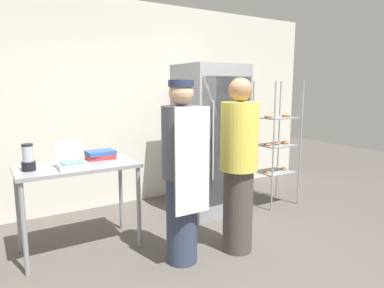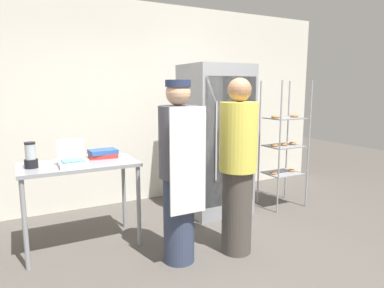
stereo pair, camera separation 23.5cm
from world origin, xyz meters
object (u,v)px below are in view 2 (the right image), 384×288
(person_baker, at_px, (179,170))
(person_customer, at_px, (238,166))
(blender_pitcher, at_px, (31,157))
(baking_rack, at_px, (284,145))
(binder_stack, at_px, (103,154))
(donut_box, at_px, (73,162))
(refrigerator, at_px, (215,140))

(person_baker, relative_size, person_customer, 0.99)
(blender_pitcher, height_order, person_customer, person_customer)
(baking_rack, distance_m, binder_stack, 2.46)
(donut_box, height_order, blender_pitcher, donut_box)
(blender_pitcher, bearing_deg, baking_rack, 0.16)
(blender_pitcher, height_order, person_baker, person_baker)
(binder_stack, xyz_separation_m, person_baker, (0.48, -0.92, -0.04))
(donut_box, distance_m, person_customer, 1.61)
(binder_stack, bearing_deg, baking_rack, -3.75)
(refrigerator, distance_m, baking_rack, 0.99)
(blender_pitcher, height_order, binder_stack, blender_pitcher)
(binder_stack, bearing_deg, donut_box, -140.90)
(baking_rack, height_order, person_customer, person_customer)
(donut_box, distance_m, binder_stack, 0.46)
(refrigerator, xyz_separation_m, person_baker, (-1.02, -1.02, -0.08))
(baking_rack, bearing_deg, donut_box, -177.31)
(donut_box, relative_size, binder_stack, 0.86)
(donut_box, bearing_deg, person_baker, -36.57)
(donut_box, distance_m, blender_pitcher, 0.39)
(donut_box, xyz_separation_m, person_customer, (1.44, -0.72, -0.05))
(refrigerator, relative_size, person_baker, 1.13)
(blender_pitcher, distance_m, person_baker, 1.42)
(baking_rack, relative_size, blender_pitcher, 6.98)
(refrigerator, height_order, donut_box, refrigerator)
(refrigerator, xyz_separation_m, person_customer, (-0.43, -1.12, -0.08))
(person_baker, bearing_deg, refrigerator, 44.92)
(refrigerator, xyz_separation_m, baking_rack, (0.95, -0.27, -0.10))
(baking_rack, xyz_separation_m, person_customer, (-1.38, -0.85, 0.02))
(binder_stack, distance_m, person_customer, 1.48)
(donut_box, bearing_deg, person_customer, -26.56)
(person_customer, bearing_deg, donut_box, 153.44)
(refrigerator, distance_m, blender_pitcher, 2.24)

